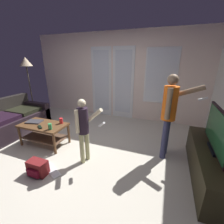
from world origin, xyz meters
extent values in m
cube|color=#BDB7A6|center=(0.00, 0.00, -0.01)|extent=(5.35, 4.69, 0.02)
cube|color=silver|center=(0.00, 2.32, 1.26)|extent=(5.35, 0.06, 2.52)
cube|color=white|center=(-0.44, 2.27, 1.04)|extent=(0.65, 0.02, 2.14)
cube|color=silver|center=(-0.44, 2.26, 1.09)|extent=(0.49, 0.01, 1.84)
cube|color=white|center=(0.27, 2.27, 1.04)|extent=(0.65, 0.02, 2.14)
cube|color=silver|center=(0.27, 2.26, 1.09)|extent=(0.49, 0.01, 1.84)
cube|color=white|center=(1.33, 2.27, 1.32)|extent=(0.86, 0.02, 1.48)
cube|color=silver|center=(1.33, 2.26, 1.32)|extent=(0.80, 0.01, 1.42)
cube|color=black|center=(-2.01, -0.01, 0.22)|extent=(0.92, 2.21, 0.43)
cube|color=black|center=(-2.01, 1.02, 0.30)|extent=(0.92, 0.16, 0.59)
cube|color=black|center=(-1.98, -0.01, 0.48)|extent=(0.69, 0.58, 0.09)
cube|color=black|center=(-1.98, 0.62, 0.48)|extent=(0.69, 0.58, 0.09)
cube|color=#53361F|center=(-0.83, 0.11, 0.45)|extent=(0.97, 0.53, 0.04)
cube|color=brown|center=(-0.83, 0.11, 0.16)|extent=(0.89, 0.45, 0.02)
cylinder|color=#53361F|center=(-1.28, -0.12, 0.21)|extent=(0.05, 0.05, 0.43)
cylinder|color=#53361F|center=(-0.38, -0.12, 0.21)|extent=(0.05, 0.05, 0.43)
cylinder|color=#53361F|center=(-1.28, 0.33, 0.21)|extent=(0.05, 0.05, 0.43)
cylinder|color=#53361F|center=(-0.38, 0.33, 0.21)|extent=(0.05, 0.05, 0.43)
cube|color=black|center=(2.28, 0.22, 0.24)|extent=(0.46, 1.67, 0.49)
cube|color=black|center=(2.28, 0.22, 0.51)|extent=(0.08, 0.38, 0.04)
cube|color=black|center=(2.28, 0.22, 0.82)|extent=(0.04, 1.07, 0.58)
cube|color=#194C28|center=(2.26, 0.22, 0.82)|extent=(0.00, 1.02, 0.53)
cylinder|color=#353659|center=(1.60, 0.49, 0.38)|extent=(0.10, 0.10, 0.75)
cylinder|color=#353659|center=(1.62, 0.65, 0.38)|extent=(0.10, 0.10, 0.75)
cylinder|color=orange|center=(1.61, 0.57, 1.05)|extent=(0.25, 0.25, 0.59)
sphere|color=#8F7256|center=(1.61, 0.57, 1.45)|extent=(0.18, 0.18, 0.18)
cylinder|color=#8F7256|center=(1.59, 0.41, 1.08)|extent=(0.09, 0.09, 0.52)
cylinder|color=#8F7256|center=(1.87, 0.71, 1.24)|extent=(0.52, 0.15, 0.27)
cube|color=white|center=(2.11, 0.68, 1.15)|extent=(0.14, 0.06, 0.08)
cylinder|color=tan|center=(0.26, -0.16, 0.28)|extent=(0.08, 0.08, 0.57)
cylinder|color=tan|center=(0.30, -0.04, 0.28)|extent=(0.08, 0.08, 0.57)
cylinder|color=#291D2A|center=(0.28, -0.10, 0.79)|extent=(0.19, 0.19, 0.45)
sphere|color=beige|center=(0.28, -0.10, 1.10)|extent=(0.14, 0.14, 0.14)
cylinder|color=beige|center=(0.24, -0.22, 0.82)|extent=(0.06, 0.06, 0.40)
cylinder|color=beige|center=(0.46, -0.02, 0.89)|extent=(0.35, 0.16, 0.30)
cube|color=white|center=(0.61, -0.07, 0.76)|extent=(0.13, 0.07, 0.11)
cylinder|color=#2A2928|center=(-2.38, 1.29, 0.01)|extent=(0.26, 0.26, 0.02)
cylinder|color=brown|center=(-2.38, 1.29, 0.81)|extent=(0.03, 0.03, 1.61)
cone|color=beige|center=(-2.38, 1.29, 1.70)|extent=(0.35, 0.35, 0.25)
cube|color=maroon|center=(-0.26, -0.66, 0.12)|extent=(0.32, 0.17, 0.24)
cube|color=#580B1B|center=(-0.26, -0.77, 0.09)|extent=(0.22, 0.04, 0.12)
cube|color=white|center=(-0.12, -0.53, 0.01)|extent=(0.45, 0.31, 0.02)
cube|color=silver|center=(-0.12, -0.53, 0.02)|extent=(0.40, 0.26, 0.00)
cube|color=#3A383D|center=(-1.09, 0.13, 0.48)|extent=(0.36, 0.28, 0.02)
cylinder|color=red|center=(-0.50, 0.28, 0.53)|extent=(0.07, 0.07, 0.12)
cylinder|color=#328B4A|center=(-0.51, -0.03, 0.53)|extent=(0.07, 0.07, 0.12)
cube|color=black|center=(-0.77, -0.04, 0.48)|extent=(0.17, 0.13, 0.02)
camera|label=1|loc=(1.55, -2.10, 1.77)|focal=24.10mm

